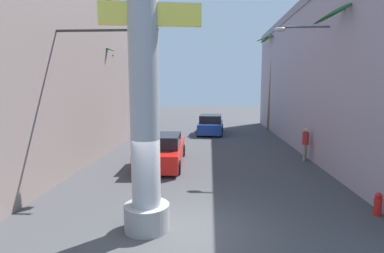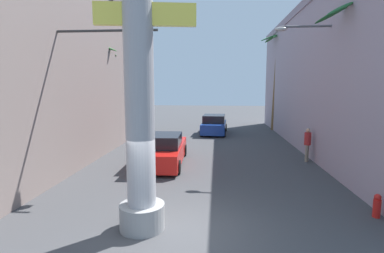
% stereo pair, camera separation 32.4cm
% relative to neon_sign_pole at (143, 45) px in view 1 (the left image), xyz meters
% --- Properties ---
extents(ground_plane, '(86.39, 86.39, 0.00)m').
position_rel_neon_sign_pole_xyz_m(ground_plane, '(0.91, 9.78, -4.92)').
color(ground_plane, '#424244').
extents(building_right, '(7.06, 25.43, 8.95)m').
position_rel_neon_sign_pole_xyz_m(building_right, '(10.51, 11.74, -0.43)').
color(building_right, '#9E8C99').
rests_on(building_right, ground).
extents(neon_sign_pole, '(2.86, 1.23, 10.85)m').
position_rel_neon_sign_pole_xyz_m(neon_sign_pole, '(0.00, 0.00, 0.00)').
color(neon_sign_pole, '#9E9EA3').
rests_on(neon_sign_pole, ground).
extents(street_lamp, '(2.90, 0.28, 6.70)m').
position_rel_neon_sign_pole_xyz_m(street_lamp, '(6.91, 6.57, -0.79)').
color(street_lamp, '#59595E').
rests_on(street_lamp, ground).
extents(traffic_light_mast, '(5.35, 0.32, 6.14)m').
position_rel_neon_sign_pole_xyz_m(traffic_light_mast, '(-3.96, 4.08, -0.59)').
color(traffic_light_mast, '#333333').
rests_on(traffic_light_mast, ground).
extents(car_lead, '(2.22, 5.13, 1.56)m').
position_rel_neon_sign_pole_xyz_m(car_lead, '(-0.68, 6.85, -4.21)').
color(car_lead, black).
rests_on(car_lead, ground).
extents(car_far, '(2.20, 4.34, 1.56)m').
position_rel_neon_sign_pole_xyz_m(car_far, '(1.80, 16.77, -4.18)').
color(car_far, black).
rests_on(car_far, ground).
extents(palm_tree_mid_left, '(3.00, 3.03, 6.56)m').
position_rel_neon_sign_pole_xyz_m(palm_tree_mid_left, '(-5.44, 10.06, -0.63)').
color(palm_tree_mid_left, brown).
rests_on(palm_tree_mid_left, ground).
extents(palm_tree_far_left, '(3.06, 3.08, 7.08)m').
position_rel_neon_sign_pole_xyz_m(palm_tree_far_left, '(-5.37, 17.68, -0.21)').
color(palm_tree_far_left, brown).
rests_on(palm_tree_far_left, ground).
extents(palm_tree_far_right, '(2.90, 2.77, 8.39)m').
position_rel_neon_sign_pole_xyz_m(palm_tree_far_right, '(7.15, 19.51, 0.33)').
color(palm_tree_far_right, brown).
rests_on(palm_tree_far_right, ground).
extents(palm_tree_near_right, '(2.96, 3.08, 7.19)m').
position_rel_neon_sign_pole_xyz_m(palm_tree_near_right, '(7.40, 4.79, -0.70)').
color(palm_tree_near_right, brown).
rests_on(palm_tree_near_right, ground).
extents(pedestrian_mid_right, '(0.47, 0.47, 1.73)m').
position_rel_neon_sign_pole_xyz_m(pedestrian_mid_right, '(6.73, 8.06, -3.90)').
color(pedestrian_mid_right, gray).
rests_on(pedestrian_mid_right, ground).
extents(pedestrian_far_left, '(0.46, 0.46, 1.71)m').
position_rel_neon_sign_pole_xyz_m(pedestrian_far_left, '(-5.06, 13.70, -3.91)').
color(pedestrian_far_left, '#1E233F').
rests_on(pedestrian_far_left, ground).
extents(fire_hydrant, '(0.22, 0.22, 0.72)m').
position_rel_neon_sign_pole_xyz_m(fire_hydrant, '(6.80, 1.27, -4.56)').
color(fire_hydrant, red).
rests_on(fire_hydrant, ground).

